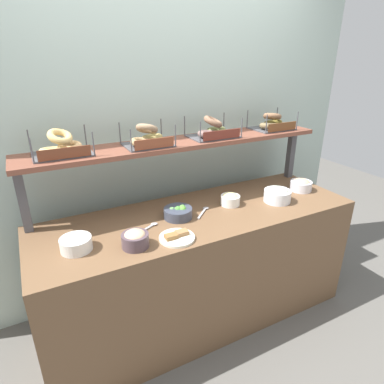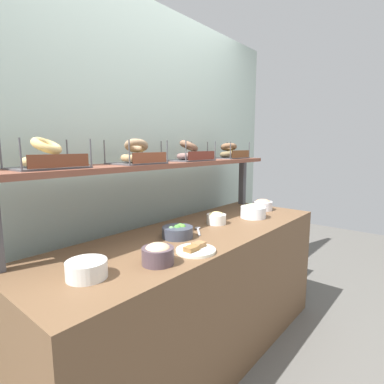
# 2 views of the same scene
# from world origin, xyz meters

# --- Properties ---
(ground_plane) EXTENTS (8.00, 8.00, 0.00)m
(ground_plane) POSITION_xyz_m (0.00, 0.00, 0.00)
(ground_plane) COLOR #595651
(back_wall) EXTENTS (3.35, 0.06, 2.40)m
(back_wall) POSITION_xyz_m (0.00, 0.55, 1.20)
(back_wall) COLOR #AAC0B5
(back_wall) RESTS_ON ground_plane
(deli_counter) EXTENTS (2.15, 0.70, 0.85)m
(deli_counter) POSITION_xyz_m (0.00, 0.00, 0.42)
(deli_counter) COLOR brown
(deli_counter) RESTS_ON ground_plane
(shelf_riser_left) EXTENTS (0.05, 0.05, 0.40)m
(shelf_riser_left) POSITION_xyz_m (-1.01, 0.27, 1.05)
(shelf_riser_left) COLOR #4C4C51
(shelf_riser_left) RESTS_ON deli_counter
(shelf_riser_right) EXTENTS (0.05, 0.05, 0.40)m
(shelf_riser_right) POSITION_xyz_m (1.01, 0.27, 1.05)
(shelf_riser_right) COLOR #4C4C51
(shelf_riser_right) RESTS_ON deli_counter
(upper_shelf) EXTENTS (2.11, 0.32, 0.03)m
(upper_shelf) POSITION_xyz_m (0.00, 0.27, 1.26)
(upper_shelf) COLOR brown
(upper_shelf) RESTS_ON shelf_riser_left
(bowl_hummus) EXTENTS (0.15, 0.15, 0.10)m
(bowl_hummus) POSITION_xyz_m (-0.51, -0.19, 0.90)
(bowl_hummus) COLOR #503F48
(bowl_hummus) RESTS_ON deli_counter
(bowl_cream_cheese) EXTENTS (0.17, 0.17, 0.09)m
(bowl_cream_cheese) POSITION_xyz_m (-0.80, -0.08, 0.90)
(bowl_cream_cheese) COLOR silver
(bowl_cream_cheese) RESTS_ON deli_counter
(bowl_veggie_mix) EXTENTS (0.18, 0.18, 0.08)m
(bowl_veggie_mix) POSITION_xyz_m (-0.15, 0.01, 0.89)
(bowl_veggie_mix) COLOR #3C4252
(bowl_veggie_mix) RESTS_ON deli_counter
(bowl_scallion_spread) EXTENTS (0.19, 0.19, 0.11)m
(bowl_scallion_spread) POSITION_xyz_m (0.58, -0.08, 0.90)
(bowl_scallion_spread) COLOR white
(bowl_scallion_spread) RESTS_ON deli_counter
(bowl_lox_spread) EXTENTS (0.16, 0.16, 0.09)m
(bowl_lox_spread) POSITION_xyz_m (0.88, -0.01, 0.90)
(bowl_lox_spread) COLOR silver
(bowl_lox_spread) RESTS_ON deli_counter
(bowl_egg_salad) EXTENTS (0.13, 0.13, 0.09)m
(bowl_egg_salad) POSITION_xyz_m (0.25, 0.02, 0.89)
(bowl_egg_salad) COLOR white
(bowl_egg_salad) RESTS_ON deli_counter
(serving_plate_white) EXTENTS (0.21, 0.21, 0.04)m
(serving_plate_white) POSITION_xyz_m (-0.27, -0.22, 0.86)
(serving_plate_white) COLOR white
(serving_plate_white) RESTS_ON deli_counter
(serving_spoon_near_plate) EXTENTS (0.17, 0.09, 0.01)m
(serving_spoon_near_plate) POSITION_xyz_m (-0.36, -0.03, 0.86)
(serving_spoon_near_plate) COLOR #B7B7BC
(serving_spoon_near_plate) RESTS_ON deli_counter
(serving_spoon_by_edge) EXTENTS (0.14, 0.13, 0.01)m
(serving_spoon_by_edge) POSITION_xyz_m (0.04, 0.01, 0.86)
(serving_spoon_by_edge) COLOR #B7B7BC
(serving_spoon_by_edge) RESTS_ON deli_counter
(bagel_basket_plain) EXTENTS (0.33, 0.25, 0.15)m
(bagel_basket_plain) POSITION_xyz_m (-0.76, 0.28, 1.33)
(bagel_basket_plain) COLOR #4C4C51
(bagel_basket_plain) RESTS_ON upper_shelf
(bagel_basket_everything) EXTENTS (0.30, 0.26, 0.16)m
(bagel_basket_everything) POSITION_xyz_m (-0.25, 0.25, 1.33)
(bagel_basket_everything) COLOR #4C4C51
(bagel_basket_everything) RESTS_ON upper_shelf
(bagel_basket_poppy) EXTENTS (0.34, 0.27, 0.15)m
(bagel_basket_poppy) POSITION_xyz_m (0.24, 0.26, 1.33)
(bagel_basket_poppy) COLOR #4C4C51
(bagel_basket_poppy) RESTS_ON upper_shelf
(bagel_basket_cinnamon_raisin) EXTENTS (0.31, 0.25, 0.14)m
(bagel_basket_cinnamon_raisin) POSITION_xyz_m (0.78, 0.28, 1.33)
(bagel_basket_cinnamon_raisin) COLOR #4C4C51
(bagel_basket_cinnamon_raisin) RESTS_ON upper_shelf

